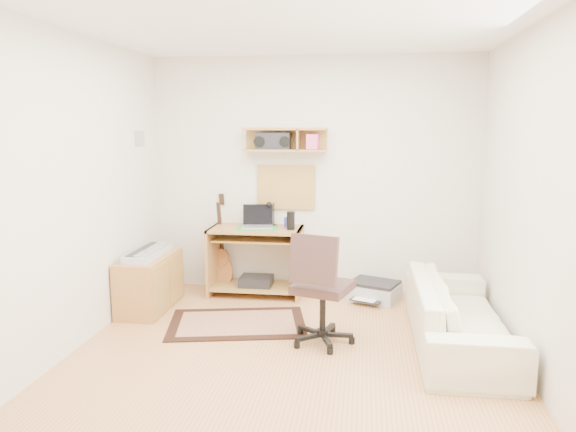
# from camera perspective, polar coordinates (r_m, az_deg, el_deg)

# --- Properties ---
(floor) EXTENTS (3.60, 4.00, 0.01)m
(floor) POSITION_cam_1_polar(r_m,az_deg,el_deg) (4.48, 0.03, -15.04)
(floor) COLOR tan
(floor) RESTS_ON ground
(ceiling) EXTENTS (3.60, 4.00, 0.01)m
(ceiling) POSITION_cam_1_polar(r_m,az_deg,el_deg) (4.15, 0.04, 19.87)
(ceiling) COLOR white
(ceiling) RESTS_ON ground
(back_wall) EXTENTS (3.60, 0.01, 2.60)m
(back_wall) POSITION_cam_1_polar(r_m,az_deg,el_deg) (6.10, 2.65, 4.19)
(back_wall) COLOR beige
(back_wall) RESTS_ON ground
(left_wall) EXTENTS (0.01, 4.00, 2.60)m
(left_wall) POSITION_cam_1_polar(r_m,az_deg,el_deg) (4.72, -22.24, 2.00)
(left_wall) COLOR beige
(left_wall) RESTS_ON ground
(right_wall) EXTENTS (0.01, 4.00, 2.60)m
(right_wall) POSITION_cam_1_polar(r_m,az_deg,el_deg) (4.26, 24.82, 1.12)
(right_wall) COLOR beige
(right_wall) RESTS_ON ground
(wall_shelf) EXTENTS (0.90, 0.25, 0.26)m
(wall_shelf) POSITION_cam_1_polar(r_m,az_deg,el_deg) (5.98, -0.33, 7.94)
(wall_shelf) COLOR #AD783D
(wall_shelf) RESTS_ON back_wall
(cork_board) EXTENTS (0.64, 0.03, 0.49)m
(cork_board) POSITION_cam_1_polar(r_m,az_deg,el_deg) (6.12, -0.18, 3.00)
(cork_board) COLOR tan
(cork_board) RESTS_ON back_wall
(wall_photo) EXTENTS (0.02, 0.20, 0.15)m
(wall_photo) POSITION_cam_1_polar(r_m,az_deg,el_deg) (6.02, -15.15, 7.82)
(wall_photo) COLOR #4C8CBF
(wall_photo) RESTS_ON left_wall
(desk) EXTENTS (1.00, 0.55, 0.75)m
(desk) POSITION_cam_1_polar(r_m,az_deg,el_deg) (6.07, -3.34, -4.71)
(desk) COLOR #AD783D
(desk) RESTS_ON floor
(laptop) EXTENTS (0.37, 0.37, 0.25)m
(laptop) POSITION_cam_1_polar(r_m,az_deg,el_deg) (5.94, -3.19, -0.08)
(laptop) COLOR silver
(laptop) RESTS_ON desk
(speaker) EXTENTS (0.09, 0.09, 0.19)m
(speaker) POSITION_cam_1_polar(r_m,az_deg,el_deg) (5.86, 0.29, -0.48)
(speaker) COLOR black
(speaker) RESTS_ON desk
(desk_lamp) EXTENTS (0.09, 0.09, 0.27)m
(desk_lamp) POSITION_cam_1_polar(r_m,az_deg,el_deg) (6.07, -1.49, 0.23)
(desk_lamp) COLOR black
(desk_lamp) RESTS_ON desk
(pencil_cup) EXTENTS (0.07, 0.07, 0.10)m
(pencil_cup) POSITION_cam_1_polar(r_m,az_deg,el_deg) (6.02, -0.07, -0.65)
(pencil_cup) COLOR navy
(pencil_cup) RESTS_ON desk
(boombox) EXTENTS (0.37, 0.17, 0.19)m
(boombox) POSITION_cam_1_polar(r_m,az_deg,el_deg) (6.00, -1.54, 7.75)
(boombox) COLOR black
(boombox) RESTS_ON wall_shelf
(rug) EXTENTS (1.41, 1.09, 0.02)m
(rug) POSITION_cam_1_polar(r_m,az_deg,el_deg) (5.29, -5.28, -11.02)
(rug) COLOR tan
(rug) RESTS_ON floor
(task_chair) EXTENTS (0.63, 0.63, 0.99)m
(task_chair) POSITION_cam_1_polar(r_m,az_deg,el_deg) (4.70, 3.65, -7.38)
(task_chair) COLOR #35231F
(task_chair) RESTS_ON floor
(cabinet) EXTENTS (0.40, 0.90, 0.55)m
(cabinet) POSITION_cam_1_polar(r_m,az_deg,el_deg) (5.79, -14.17, -6.69)
(cabinet) COLOR #AD783D
(cabinet) RESTS_ON floor
(music_keyboard) EXTENTS (0.24, 0.77, 0.07)m
(music_keyboard) POSITION_cam_1_polar(r_m,az_deg,el_deg) (5.72, -14.30, -3.71)
(music_keyboard) COLOR #B2B5BA
(music_keyboard) RESTS_ON cabinet
(guitar) EXTENTS (0.31, 0.21, 1.10)m
(guitar) POSITION_cam_1_polar(r_m,az_deg,el_deg) (6.25, -7.10, -2.71)
(guitar) COLOR #B56D37
(guitar) RESTS_ON floor
(waste_basket) EXTENTS (0.29, 0.29, 0.31)m
(waste_basket) POSITION_cam_1_polar(r_m,az_deg,el_deg) (5.73, -14.78, -8.16)
(waste_basket) COLOR white
(waste_basket) RESTS_ON floor
(printer) EXTENTS (0.62, 0.55, 0.19)m
(printer) POSITION_cam_1_polar(r_m,az_deg,el_deg) (6.02, 8.94, -7.79)
(printer) COLOR #A5A8AA
(printer) RESTS_ON floor
(sofa) EXTENTS (0.55, 1.88, 0.74)m
(sofa) POSITION_cam_1_polar(r_m,az_deg,el_deg) (4.90, 17.38, -8.67)
(sofa) COLOR beige
(sofa) RESTS_ON floor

